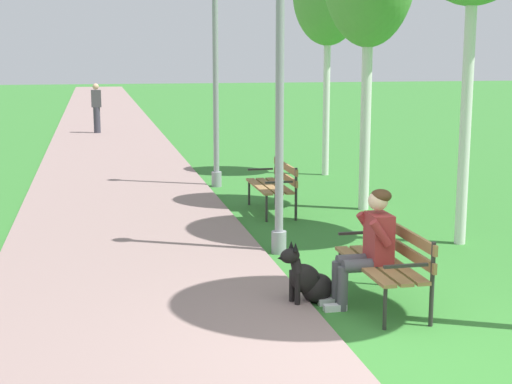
# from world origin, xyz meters

# --- Properties ---
(ground_plane) EXTENTS (120.00, 120.00, 0.00)m
(ground_plane) POSITION_xyz_m (0.00, 0.00, 0.00)
(ground_plane) COLOR #33752D
(paved_path) EXTENTS (3.45, 60.00, 0.04)m
(paved_path) POSITION_xyz_m (-2.12, 24.00, 0.02)
(paved_path) COLOR gray
(paved_path) RESTS_ON ground
(park_bench_near) EXTENTS (0.55, 1.50, 0.85)m
(park_bench_near) POSITION_xyz_m (0.41, 1.30, 0.51)
(park_bench_near) COLOR olive
(park_bench_near) RESTS_ON ground
(park_bench_mid) EXTENTS (0.55, 1.50, 0.85)m
(park_bench_mid) POSITION_xyz_m (0.35, 6.19, 0.51)
(park_bench_mid) COLOR olive
(park_bench_mid) RESTS_ON ground
(person_seated_on_near_bench) EXTENTS (0.74, 0.49, 1.25)m
(person_seated_on_near_bench) POSITION_xyz_m (0.21, 1.34, 0.68)
(person_seated_on_near_bench) COLOR #4C4C51
(person_seated_on_near_bench) RESTS_ON ground
(dog_black) EXTENTS (0.82, 0.39, 0.71)m
(dog_black) POSITION_xyz_m (-0.39, 1.51, 0.26)
(dog_black) COLOR black
(dog_black) RESTS_ON ground
(lamp_post_near) EXTENTS (0.24, 0.24, 4.06)m
(lamp_post_near) POSITION_xyz_m (-0.21, 3.60, 2.10)
(lamp_post_near) COLOR gray
(lamp_post_near) RESTS_ON ground
(lamp_post_mid) EXTENTS (0.24, 0.24, 3.99)m
(lamp_post_mid) POSITION_xyz_m (-0.21, 8.84, 2.07)
(lamp_post_mid) COLOR gray
(lamp_post_mid) RESTS_ON ground
(pedestrian_distant) EXTENTS (0.32, 0.22, 1.65)m
(pedestrian_distant) POSITION_xyz_m (-2.47, 19.46, 0.84)
(pedestrian_distant) COLOR #383842
(pedestrian_distant) RESTS_ON ground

